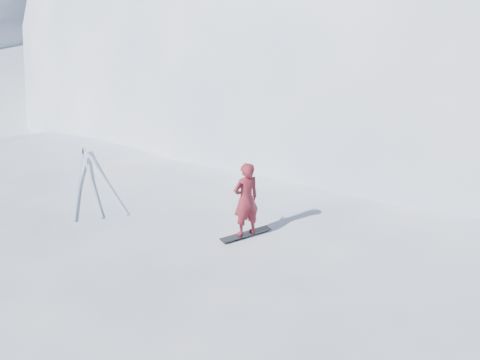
% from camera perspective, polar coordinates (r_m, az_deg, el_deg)
% --- Properties ---
extents(ground, '(400.00, 400.00, 0.00)m').
position_cam_1_polar(ground, '(14.49, -9.07, -16.02)').
color(ground, white).
rests_on(ground, ground).
extents(near_ridge, '(36.00, 28.00, 4.80)m').
position_cam_1_polar(near_ridge, '(16.92, -5.69, -9.40)').
color(near_ridge, white).
rests_on(near_ridge, ground).
extents(summit_peak, '(60.00, 56.00, 56.00)m').
position_cam_1_polar(summit_peak, '(43.96, 21.21, 9.78)').
color(summit_peak, white).
rests_on(summit_peak, ground).
extents(peak_shoulder, '(28.00, 24.00, 18.00)m').
position_cam_1_polar(peak_shoulder, '(33.90, 8.04, 7.48)').
color(peak_shoulder, white).
rests_on(peak_shoulder, ground).
extents(wind_bumps, '(16.00, 14.40, 1.00)m').
position_cam_1_polar(wind_bumps, '(16.21, -11.11, -11.39)').
color(wind_bumps, white).
rests_on(wind_bumps, ground).
extents(snowboard, '(1.42, 0.78, 0.02)m').
position_cam_1_polar(snowboard, '(13.77, 0.62, -5.79)').
color(snowboard, black).
rests_on(snowboard, near_ridge).
extents(snowboarder, '(0.83, 0.70, 1.95)m').
position_cam_1_polar(snowboarder, '(13.32, 0.64, -2.09)').
color(snowboarder, maroon).
rests_on(snowboarder, snowboard).
extents(board_tracks, '(1.96, 5.99, 0.04)m').
position_cam_1_polar(board_tracks, '(17.78, -15.62, 0.29)').
color(board_tracks, silver).
rests_on(board_tracks, ground).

